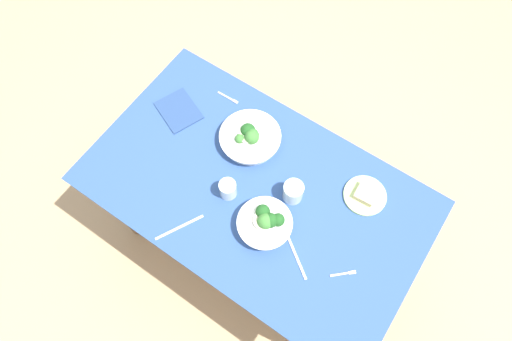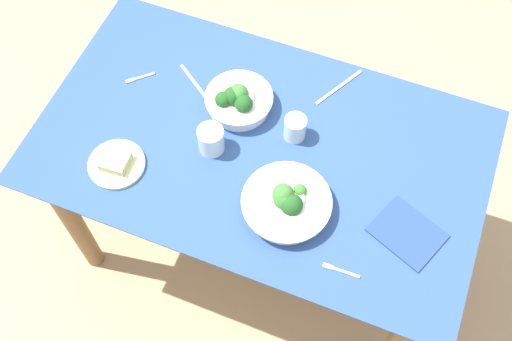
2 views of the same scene
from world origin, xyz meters
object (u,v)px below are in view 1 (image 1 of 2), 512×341
(broccoli_bowl_near, at_px, (265,223))
(table_knife_right, at_px, (180,227))
(water_glass_center, at_px, (228,189))
(water_glass_side, at_px, (293,192))
(broccoli_bowl_far, at_px, (250,137))
(bread_side_plate, at_px, (365,195))
(fork_by_far_bowl, at_px, (229,98))
(fork_by_near_bowl, at_px, (344,274))
(table_knife_left, at_px, (296,256))
(napkin_folded_upper, at_px, (179,110))

(broccoli_bowl_near, bearing_deg, table_knife_right, -144.56)
(water_glass_center, xyz_separation_m, water_glass_side, (0.22, 0.14, 0.00))
(broccoli_bowl_far, relative_size, bread_side_plate, 1.50)
(broccoli_bowl_far, xyz_separation_m, fork_by_far_bowl, (-0.21, 0.13, -0.03))
(water_glass_center, distance_m, table_knife_right, 0.24)
(broccoli_bowl_far, distance_m, bread_side_plate, 0.54)
(water_glass_side, xyz_separation_m, fork_by_near_bowl, (0.33, -0.16, -0.04))
(water_glass_side, bearing_deg, table_knife_right, -129.15)
(broccoli_bowl_near, distance_m, water_glass_side, 0.17)
(table_knife_left, bearing_deg, water_glass_center, 24.83)
(broccoli_bowl_far, distance_m, napkin_folded_upper, 0.36)
(fork_by_near_bowl, bearing_deg, water_glass_center, 134.90)
(water_glass_center, xyz_separation_m, fork_by_far_bowl, (-0.27, 0.38, -0.04))
(bread_side_plate, bearing_deg, water_glass_center, -147.20)
(table_knife_left, xyz_separation_m, table_knife_right, (-0.44, -0.16, 0.00))
(broccoli_bowl_near, bearing_deg, broccoli_bowl_far, 133.53)
(water_glass_center, distance_m, fork_by_far_bowl, 0.47)
(broccoli_bowl_near, relative_size, water_glass_side, 2.39)
(table_knife_right, bearing_deg, water_glass_side, 168.81)
(table_knife_left, distance_m, napkin_folded_upper, 0.83)
(fork_by_far_bowl, distance_m, napkin_folded_upper, 0.23)
(broccoli_bowl_near, height_order, water_glass_center, broccoli_bowl_near)
(broccoli_bowl_near, distance_m, fork_by_far_bowl, 0.63)
(water_glass_side, bearing_deg, fork_by_far_bowl, 154.00)
(bread_side_plate, bearing_deg, water_glass_side, -145.97)
(table_knife_left, bearing_deg, broccoli_bowl_near, 23.20)
(broccoli_bowl_near, distance_m, table_knife_left, 0.17)
(water_glass_side, height_order, table_knife_right, water_glass_side)
(table_knife_right, xyz_separation_m, napkin_folded_upper, (-0.34, 0.43, 0.00))
(fork_by_far_bowl, bearing_deg, broccoli_bowl_far, -33.20)
(water_glass_side, height_order, table_knife_left, water_glass_side)
(water_glass_center, bearing_deg, napkin_folded_upper, 154.69)
(fork_by_far_bowl, distance_m, table_knife_left, 0.78)
(fork_by_far_bowl, height_order, table_knife_left, same)
(water_glass_center, relative_size, fork_by_near_bowl, 1.04)
(table_knife_left, height_order, table_knife_right, same)
(bread_side_plate, bearing_deg, table_knife_right, -135.62)
(water_glass_center, relative_size, table_knife_left, 0.44)
(bread_side_plate, relative_size, napkin_folded_upper, 0.92)
(broccoli_bowl_near, xyz_separation_m, fork_by_near_bowl, (0.35, 0.01, -0.04))
(table_knife_left, distance_m, table_knife_right, 0.47)
(broccoli_bowl_far, bearing_deg, bread_side_plate, 5.69)
(water_glass_center, bearing_deg, fork_by_near_bowl, -2.17)
(water_glass_side, bearing_deg, table_knife_left, -54.35)
(broccoli_bowl_far, relative_size, fork_by_far_bowl, 2.45)
(bread_side_plate, xyz_separation_m, fork_by_far_bowl, (-0.74, 0.07, -0.01))
(fork_by_near_bowl, distance_m, table_knife_left, 0.19)
(water_glass_side, relative_size, napkin_folded_upper, 0.48)
(broccoli_bowl_far, bearing_deg, broccoli_bowl_near, -46.47)
(broccoli_bowl_far, xyz_separation_m, water_glass_center, (0.06, -0.25, 0.01))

